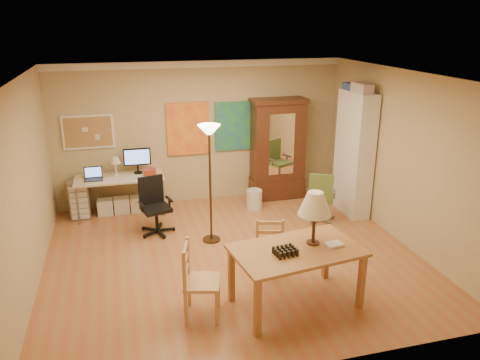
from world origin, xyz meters
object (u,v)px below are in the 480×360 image
object	(u,v)px
office_chair_black	(156,218)
office_chair_green	(320,208)
dining_table	(303,236)
computer_desk	(122,191)
armoire	(277,156)
bookshelf	(354,154)

from	to	relation	value
office_chair_black	office_chair_green	bearing A→B (deg)	-5.39
office_chair_green	office_chair_black	bearing A→B (deg)	174.61
dining_table	office_chair_black	distance (m)	3.06
computer_desk	office_chair_green	bearing A→B (deg)	-20.62
armoire	bookshelf	world-z (taller)	bookshelf
office_chair_black	bookshelf	distance (m)	3.69
office_chair_black	bookshelf	world-z (taller)	bookshelf
dining_table	computer_desk	distance (m)	4.13
office_chair_green	bookshelf	world-z (taller)	bookshelf
office_chair_black	dining_table	bearing A→B (deg)	-57.92
computer_desk	office_chair_green	size ratio (longest dim) A/B	1.69
office_chair_black	armoire	distance (m)	2.80
armoire	computer_desk	bearing A→B (deg)	-178.43
computer_desk	bookshelf	size ratio (longest dim) A/B	0.70
bookshelf	office_chair_green	bearing A→B (deg)	-159.79
computer_desk	office_chair_black	xyz separation A→B (m)	(0.51, -1.00, -0.18)
armoire	bookshelf	distance (m)	1.55
dining_table	computer_desk	size ratio (longest dim) A/B	1.06
dining_table	computer_desk	xyz separation A→B (m)	(-2.10, 3.53, -0.49)
office_chair_green	bookshelf	distance (m)	1.16
office_chair_black	computer_desk	bearing A→B (deg)	117.23
dining_table	armoire	distance (m)	3.73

